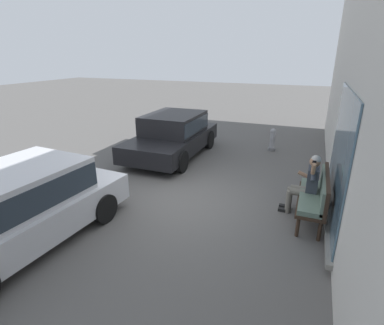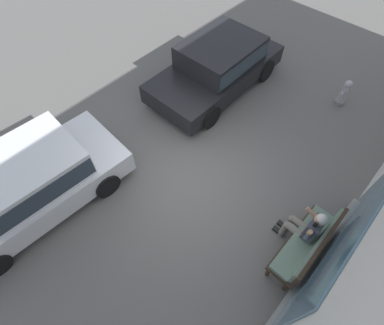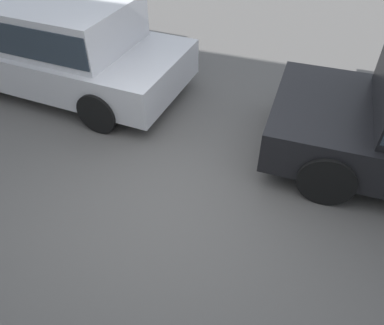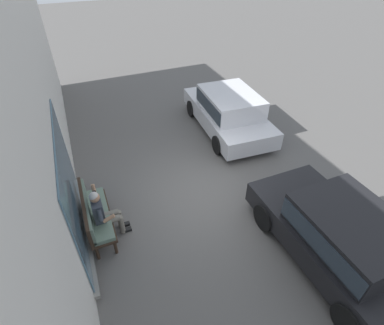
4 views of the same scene
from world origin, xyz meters
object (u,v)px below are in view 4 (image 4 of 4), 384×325
at_px(bench, 93,213).
at_px(person_on_phone, 104,212).
at_px(parked_car_near, 344,236).
at_px(parked_car_mid, 229,110).

distance_m(bench, person_on_phone, 0.32).
height_order(person_on_phone, parked_car_near, parked_car_near).
relative_size(person_on_phone, parked_car_near, 0.33).
xyz_separation_m(bench, parked_car_near, (-2.76, -4.59, 0.19)).
bearing_deg(person_on_phone, parked_car_near, -120.43).
xyz_separation_m(person_on_phone, parked_car_mid, (3.08, -4.75, 0.06)).
distance_m(person_on_phone, parked_car_near, 5.07).
height_order(bench, person_on_phone, person_on_phone).
height_order(parked_car_near, parked_car_mid, parked_car_mid).
xyz_separation_m(bench, person_on_phone, (-0.19, -0.22, 0.13)).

